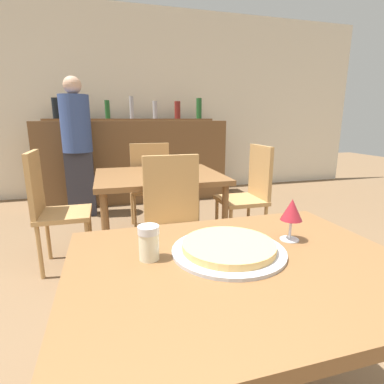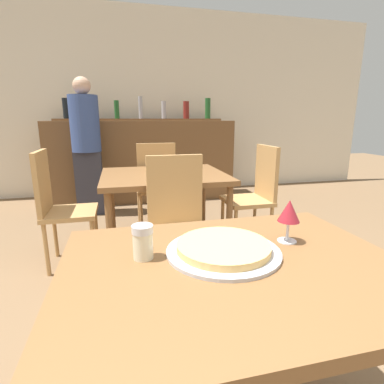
{
  "view_description": "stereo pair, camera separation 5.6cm",
  "coord_description": "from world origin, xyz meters",
  "px_view_note": "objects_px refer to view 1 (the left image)",
  "views": [
    {
      "loc": [
        -0.39,
        -0.79,
        1.17
      ],
      "look_at": [
        -0.01,
        0.55,
        0.83
      ],
      "focal_mm": 28.0,
      "sensor_mm": 36.0,
      "label": 1
    },
    {
      "loc": [
        -0.34,
        -0.81,
        1.17
      ],
      "look_at": [
        -0.01,
        0.55,
        0.83
      ],
      "focal_mm": 28.0,
      "sensor_mm": 36.0,
      "label": 2
    }
  ],
  "objects_px": {
    "chair_far_side_front": "(175,218)",
    "cheese_shaker": "(149,242)",
    "chair_far_side_back": "(149,182)",
    "chair_far_side_right": "(250,190)",
    "pizza_tray": "(229,248)",
    "chair_far_side_left": "(51,204)",
    "person_standing": "(77,143)",
    "wine_glass": "(292,211)"
  },
  "relations": [
    {
      "from": "chair_far_side_front",
      "to": "cheese_shaker",
      "type": "relative_size",
      "value": 8.31
    },
    {
      "from": "chair_far_side_front",
      "to": "chair_far_side_back",
      "type": "xyz_separation_m",
      "value": [
        -0.0,
        1.2,
        0.0
      ]
    },
    {
      "from": "chair_far_side_right",
      "to": "pizza_tray",
      "type": "distance_m",
      "value": 1.81
    },
    {
      "from": "chair_far_side_left",
      "to": "pizza_tray",
      "type": "relative_size",
      "value": 2.43
    },
    {
      "from": "chair_far_side_right",
      "to": "person_standing",
      "type": "height_order",
      "value": "person_standing"
    },
    {
      "from": "pizza_tray",
      "to": "person_standing",
      "type": "bearing_deg",
      "value": 103.42
    },
    {
      "from": "chair_far_side_left",
      "to": "cheese_shaker",
      "type": "relative_size",
      "value": 8.31
    },
    {
      "from": "chair_far_side_left",
      "to": "pizza_tray",
      "type": "xyz_separation_m",
      "value": [
        0.82,
        -1.57,
        0.21
      ]
    },
    {
      "from": "chair_far_side_left",
      "to": "cheese_shaker",
      "type": "distance_m",
      "value": 1.66
    },
    {
      "from": "chair_far_side_left",
      "to": "person_standing",
      "type": "relative_size",
      "value": 0.57
    },
    {
      "from": "chair_far_side_front",
      "to": "cheese_shaker",
      "type": "height_order",
      "value": "chair_far_side_front"
    },
    {
      "from": "chair_far_side_left",
      "to": "chair_far_side_right",
      "type": "xyz_separation_m",
      "value": [
        1.69,
        0.0,
        0.0
      ]
    },
    {
      "from": "chair_far_side_front",
      "to": "chair_far_side_back",
      "type": "bearing_deg",
      "value": 90.0
    },
    {
      "from": "chair_far_side_front",
      "to": "person_standing",
      "type": "relative_size",
      "value": 0.57
    },
    {
      "from": "person_standing",
      "to": "chair_far_side_left",
      "type": "bearing_deg",
      "value": -94.61
    },
    {
      "from": "pizza_tray",
      "to": "cheese_shaker",
      "type": "relative_size",
      "value": 3.41
    },
    {
      "from": "pizza_tray",
      "to": "cheese_shaker",
      "type": "bearing_deg",
      "value": 174.38
    },
    {
      "from": "chair_far_side_back",
      "to": "pizza_tray",
      "type": "xyz_separation_m",
      "value": [
        -0.03,
        -2.17,
        0.21
      ]
    },
    {
      "from": "cheese_shaker",
      "to": "person_standing",
      "type": "xyz_separation_m",
      "value": [
        -0.44,
        2.93,
        0.1
      ]
    },
    {
      "from": "wine_glass",
      "to": "person_standing",
      "type": "bearing_deg",
      "value": 108.36
    },
    {
      "from": "chair_far_side_back",
      "to": "pizza_tray",
      "type": "height_order",
      "value": "chair_far_side_back"
    },
    {
      "from": "chair_far_side_front",
      "to": "wine_glass",
      "type": "bearing_deg",
      "value": -75.92
    },
    {
      "from": "chair_far_side_front",
      "to": "pizza_tray",
      "type": "bearing_deg",
      "value": -91.73
    },
    {
      "from": "chair_far_side_left",
      "to": "cheese_shaker",
      "type": "height_order",
      "value": "chair_far_side_left"
    },
    {
      "from": "pizza_tray",
      "to": "cheese_shaker",
      "type": "height_order",
      "value": "cheese_shaker"
    },
    {
      "from": "chair_far_side_left",
      "to": "wine_glass",
      "type": "relative_size",
      "value": 5.91
    },
    {
      "from": "pizza_tray",
      "to": "chair_far_side_back",
      "type": "bearing_deg",
      "value": 89.23
    },
    {
      "from": "person_standing",
      "to": "wine_glass",
      "type": "xyz_separation_m",
      "value": [
        0.97,
        -2.92,
        -0.05
      ]
    },
    {
      "from": "chair_far_side_right",
      "to": "person_standing",
      "type": "xyz_separation_m",
      "value": [
        -1.58,
        1.38,
        0.36
      ]
    },
    {
      "from": "pizza_tray",
      "to": "wine_glass",
      "type": "relative_size",
      "value": 2.43
    },
    {
      "from": "chair_far_side_front",
      "to": "cheese_shaker",
      "type": "distance_m",
      "value": 1.02
    },
    {
      "from": "pizza_tray",
      "to": "person_standing",
      "type": "height_order",
      "value": "person_standing"
    },
    {
      "from": "chair_far_side_back",
      "to": "person_standing",
      "type": "distance_m",
      "value": 1.13
    },
    {
      "from": "chair_far_side_front",
      "to": "chair_far_side_left",
      "type": "distance_m",
      "value": 1.04
    },
    {
      "from": "chair_far_side_front",
      "to": "person_standing",
      "type": "xyz_separation_m",
      "value": [
        -0.73,
        1.98,
        0.36
      ]
    },
    {
      "from": "chair_far_side_left",
      "to": "wine_glass",
      "type": "xyz_separation_m",
      "value": [
        1.08,
        -1.53,
        0.31
      ]
    },
    {
      "from": "chair_far_side_right",
      "to": "wine_glass",
      "type": "xyz_separation_m",
      "value": [
        -0.61,
        -1.53,
        0.31
      ]
    },
    {
      "from": "chair_far_side_left",
      "to": "pizza_tray",
      "type": "height_order",
      "value": "chair_far_side_left"
    },
    {
      "from": "person_standing",
      "to": "chair_far_side_front",
      "type": "bearing_deg",
      "value": -69.69
    },
    {
      "from": "chair_far_side_left",
      "to": "person_standing",
      "type": "xyz_separation_m",
      "value": [
        0.11,
        1.38,
        0.36
      ]
    },
    {
      "from": "chair_far_side_back",
      "to": "chair_far_side_left",
      "type": "xyz_separation_m",
      "value": [
        -0.85,
        -0.6,
        0.0
      ]
    },
    {
      "from": "chair_far_side_right",
      "to": "chair_far_side_left",
      "type": "bearing_deg",
      "value": -90.0
    }
  ]
}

